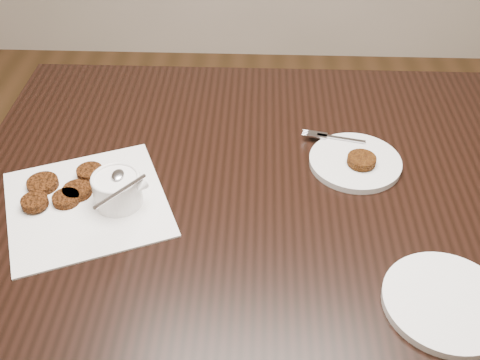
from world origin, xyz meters
The scene contains 6 objects.
table centered at (0.07, 0.08, 0.38)m, with size 1.33×0.86×0.75m, color black.
napkin centered at (-0.34, -0.01, 0.75)m, with size 0.28×0.28×0.00m, color white.
sauce_ramekin centered at (-0.28, -0.01, 0.82)m, with size 0.12×0.12×0.12m, color white, non-canonical shape.
patty_cluster centered at (-0.39, 0.01, 0.76)m, with size 0.19×0.19×0.02m, color #5F290C, non-canonical shape.
plate_with_patty centered at (0.17, 0.13, 0.76)m, with size 0.18×0.18×0.03m, color silver, non-canonical shape.
plate_empty centered at (0.27, -0.22, 0.76)m, with size 0.20×0.20×0.01m, color white.
Camera 1 is at (-0.03, -0.77, 1.46)m, focal length 42.36 mm.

